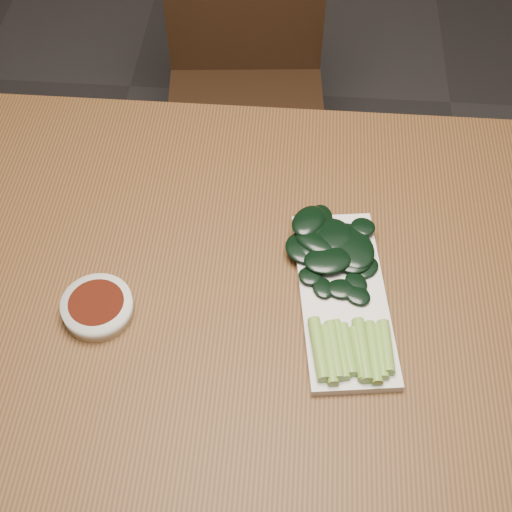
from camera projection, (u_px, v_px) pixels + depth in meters
name	position (u px, v px, depth m)	size (l,w,h in m)	color
ground	(261.00, 469.00, 1.66)	(6.00, 6.00, 0.00)	#282626
table	(263.00, 312.00, 1.12)	(1.40, 0.80, 0.75)	#4F3016
chair_far	(245.00, 81.00, 1.76)	(0.42, 0.42, 0.89)	black
sauce_bowl	(98.00, 307.00, 1.03)	(0.10, 0.10, 0.03)	silver
serving_plate	(343.00, 297.00, 1.05)	(0.16, 0.32, 0.01)	silver
gai_lan	(335.00, 272.00, 1.05)	(0.17, 0.32, 0.02)	olive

